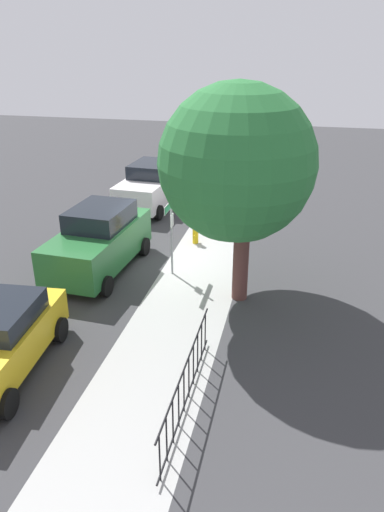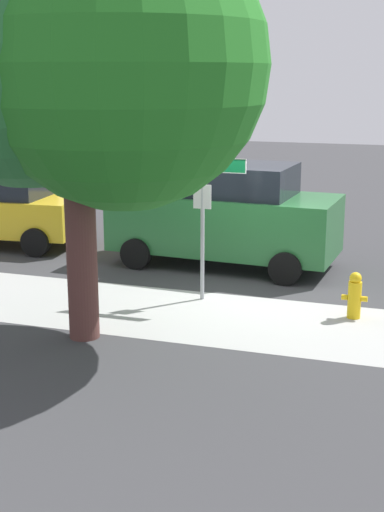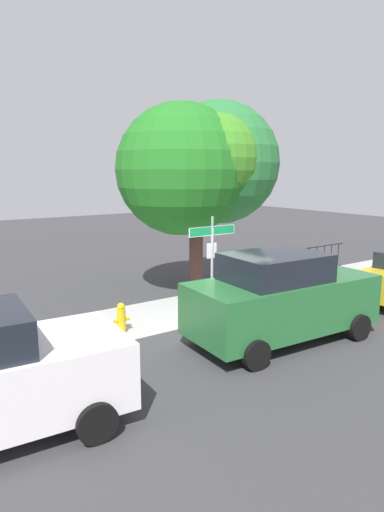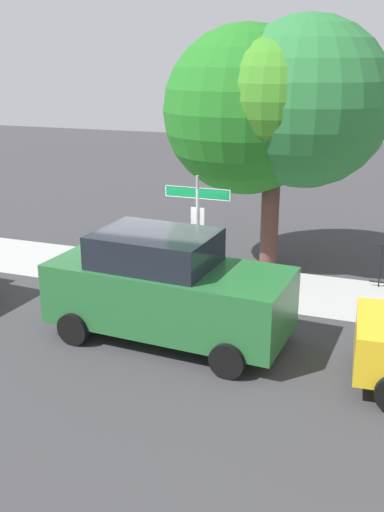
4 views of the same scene
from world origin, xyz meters
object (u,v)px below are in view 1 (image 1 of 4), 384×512
object	(u,v)px
shade_tree	(236,160)
car_green	(99,240)
car_white	(151,185)
street_sign	(171,218)
fire_hydrant	(195,234)

from	to	relation	value
shade_tree	car_green	xyz separation A→B (m)	(-0.97, -4.56, -3.11)
car_white	car_green	world-z (taller)	car_green
car_white	street_sign	bearing A→B (deg)	26.32
car_green	fire_hydrant	distance (m)	3.97
street_sign	shade_tree	world-z (taller)	shade_tree
street_sign	car_green	size ratio (longest dim) A/B	0.59
shade_tree	fire_hydrant	world-z (taller)	shade_tree
street_sign	car_white	distance (m)	7.12
street_sign	shade_tree	size ratio (longest dim) A/B	0.45
shade_tree	fire_hydrant	xyz separation A→B (m)	(-3.88, -1.95, -3.79)
shade_tree	fire_hydrant	size ratio (longest dim) A/B	8.04
car_white	fire_hydrant	world-z (taller)	car_white
street_sign	shade_tree	xyz separation A→B (m)	(1.20, 2.15, 2.25)
car_white	fire_hydrant	size ratio (longest dim) A/B	5.97
car_green	shade_tree	bearing A→B (deg)	81.54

